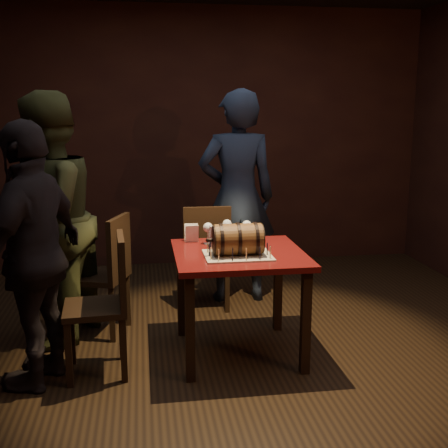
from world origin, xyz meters
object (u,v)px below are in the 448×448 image
at_px(person_left_front, 35,256).
at_px(chair_left_rear, 108,268).
at_px(pint_of_ale, 214,236).
at_px(person_left_rear, 48,221).
at_px(wine_glass_left, 208,228).
at_px(barrel_cake, 238,239).
at_px(pub_table, 239,267).
at_px(wine_glass_right, 247,226).
at_px(chair_back, 206,252).
at_px(person_back, 237,197).
at_px(chair_left_front, 107,297).
at_px(wine_glass_mid, 227,225).

bearing_deg(person_left_front, chair_left_rear, 174.54).
height_order(pint_of_ale, person_left_rear, person_left_rear).
bearing_deg(wine_glass_left, barrel_cake, -66.98).
bearing_deg(pub_table, wine_glass_right, 69.39).
xyz_separation_m(pint_of_ale, person_left_front, (-1.18, -0.42, 0.01)).
relative_size(wine_glass_left, chair_back, 0.17).
bearing_deg(person_left_front, wine_glass_left, 135.45).
relative_size(barrel_cake, person_left_rear, 0.21).
bearing_deg(chair_back, pint_of_ale, -91.79).
bearing_deg(wine_glass_left, person_back, 67.59).
bearing_deg(chair_back, person_left_rear, -158.29).
bearing_deg(person_left_rear, chair_left_front, 57.64).
distance_m(person_back, person_left_rear, 1.69).
relative_size(pub_table, person_left_front, 0.54).
distance_m(pub_table, chair_back, 0.92).
relative_size(wine_glass_right, chair_left_rear, 0.17).
bearing_deg(wine_glass_left, chair_back, 84.72).
distance_m(wine_glass_left, chair_left_rear, 0.86).
distance_m(chair_back, chair_left_rear, 0.90).
height_order(barrel_cake, chair_back, barrel_cake).
height_order(person_back, person_left_rear, person_back).
bearing_deg(person_back, pub_table, 81.99).
relative_size(wine_glass_mid, person_back, 0.08).
bearing_deg(chair_left_front, chair_left_rear, 92.87).
bearing_deg(chair_back, wine_glass_right, -69.00).
bearing_deg(wine_glass_mid, person_left_front, -155.64).
distance_m(wine_glass_right, chair_back, 0.74).
height_order(wine_glass_mid, person_left_rear, person_left_rear).
height_order(barrel_cake, chair_left_rear, barrel_cake).
xyz_separation_m(pub_table, wine_glass_mid, (-0.03, 0.35, 0.23)).
relative_size(wine_glass_left, wine_glass_right, 1.00).
xyz_separation_m(barrel_cake, person_left_front, (-1.30, -0.12, -0.03)).
bearing_deg(chair_back, person_back, 38.34).
bearing_deg(person_back, wine_glass_left, 68.63).
distance_m(wine_glass_right, person_left_front, 1.53).
relative_size(wine_glass_right, chair_back, 0.17).
relative_size(wine_glass_mid, chair_back, 0.17).
bearing_deg(person_left_rear, wine_glass_left, 102.59).
distance_m(wine_glass_left, chair_back, 0.74).
bearing_deg(wine_glass_left, wine_glass_right, 7.09).
relative_size(chair_back, chair_left_rear, 1.00).
relative_size(chair_left_rear, person_left_front, 0.56).
height_order(barrel_cake, person_left_front, person_left_front).
xyz_separation_m(chair_left_rear, person_left_front, (-0.39, -0.75, 0.31)).
bearing_deg(wine_glass_mid, chair_back, 99.70).
bearing_deg(wine_glass_right, person_left_rear, 174.86).
xyz_separation_m(pub_table, person_left_rear, (-1.34, 0.42, 0.29)).
bearing_deg(wine_glass_right, chair_left_front, -155.63).
bearing_deg(chair_left_rear, person_back, 29.81).
height_order(barrel_cake, person_back, person_back).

